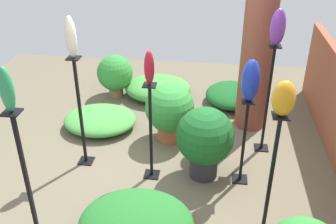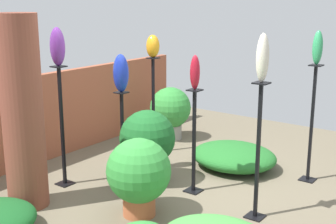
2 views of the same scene
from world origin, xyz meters
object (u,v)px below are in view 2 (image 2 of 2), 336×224
art_vase_cobalt (121,73)px  art_vase_ivory (263,58)px  art_vase_jade (318,48)px  art_vase_violet (57,47)px  potted_plant_front_left (147,141)px  art_vase_ruby (195,72)px  potted_plant_near_pillar (170,110)px  pedestal_cobalt (122,136)px  art_vase_amber (153,46)px  pedestal_ruby (194,146)px  pedestal_ivory (258,157)px  pedestal_jade (311,128)px  potted_plant_mid_right (139,173)px  brick_pillar (23,113)px  pedestal_amber (153,109)px  pedestal_violet (62,131)px

art_vase_cobalt → art_vase_ivory: art_vase_ivory is taller
art_vase_jade → art_vase_violet: bearing=129.1°
art_vase_cobalt → potted_plant_front_left: art_vase_cobalt is taller
art_vase_ruby → potted_plant_near_pillar: 2.55m
pedestal_cobalt → art_vase_violet: art_vase_violet is taller
art_vase_jade → art_vase_amber: size_ratio=1.27×
potted_plant_front_left → pedestal_ruby: bearing=-82.2°
pedestal_ivory → art_vase_amber: (1.10, 2.35, 0.98)m
art_vase_cobalt → potted_plant_front_left: bearing=-95.2°
pedestal_jade → art_vase_ruby: (-1.25, 1.05, 0.81)m
pedestal_jade → potted_plant_mid_right: (-2.18, 1.18, -0.23)m
pedestal_jade → brick_pillar: bearing=138.9°
art_vase_jade → art_vase_violet: (-2.08, 2.56, 0.03)m
pedestal_ivory → art_vase_ivory: 1.10m
art_vase_jade → art_vase_ruby: art_vase_jade is taller
pedestal_ruby → art_vase_violet: (-0.83, 1.51, 1.22)m
pedestal_jade → pedestal_ivory: bearing=176.9°
pedestal_jade → pedestal_cobalt: size_ratio=1.35×
art_vase_violet → potted_plant_near_pillar: art_vase_violet is taller
art_vase_jade → art_vase_cobalt: bearing=120.4°
pedestal_ruby → potted_plant_mid_right: bearing=172.1°
pedestal_amber → potted_plant_mid_right: pedestal_amber is taller
pedestal_amber → potted_plant_mid_right: (-1.84, -1.25, -0.20)m
art_vase_ivory → art_vase_cobalt: bearing=86.2°
pedestal_ruby → art_vase_cobalt: art_vase_cobalt is taller
pedestal_violet → art_vase_jade: (2.08, -2.56, 1.07)m
potted_plant_near_pillar → potted_plant_front_left: bearing=-152.5°
pedestal_ruby → art_vase_ruby: bearing=0.0°
pedestal_violet → pedestal_cobalt: bearing=-23.6°
pedestal_jade → pedestal_amber: size_ratio=1.04×
art_vase_violet → potted_plant_near_pillar: bearing=2.2°
art_vase_ruby → pedestal_jade: bearing=-39.9°
pedestal_jade → art_vase_ruby: art_vase_ruby is taller
pedestal_jade → art_vase_violet: bearing=129.1°
art_vase_jade → pedestal_violet: bearing=129.1°
potted_plant_mid_right → art_vase_jade: bearing=-28.3°
pedestal_ruby → pedestal_cobalt: 1.17m
art_vase_amber → pedestal_ruby: bearing=-123.6°
pedestal_ruby → art_vase_violet: 2.11m
art_vase_ruby → art_vase_amber: bearing=56.4°
art_vase_jade → art_vase_amber: 2.45m
brick_pillar → art_vase_ivory: 2.77m
art_vase_jade → art_vase_violet: size_ratio=0.91×
pedestal_jade → art_vase_amber: (-0.34, 2.42, 0.97)m
art_vase_jade → potted_plant_front_left: bearing=127.9°
art_vase_jade → art_vase_cobalt: 2.60m
pedestal_jade → art_vase_amber: 2.63m
art_vase_ruby → art_vase_violet: (-0.83, 1.51, 0.29)m
pedestal_cobalt → pedestal_violet: (-0.78, 0.34, 0.20)m
pedestal_violet → potted_plant_near_pillar: pedestal_violet is taller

